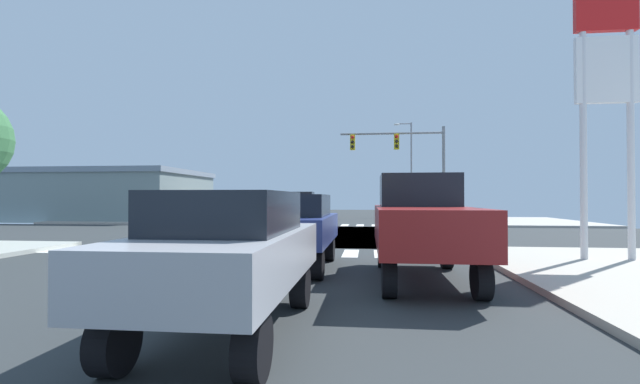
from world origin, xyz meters
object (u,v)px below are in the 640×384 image
object	(u,v)px
street_lamp	(409,161)
pickup_outer_3	(305,203)
traffic_signal_mast	(403,153)
gas_station_sign	(606,68)
sedan_leading_2	(296,225)
bank_building	(104,195)
sedan_queued_1	(229,249)
pickup_middle_2	(422,221)
pickup_crossing_1	(254,204)

from	to	relation	value
street_lamp	pickup_outer_3	size ratio (longest dim) A/B	1.79
traffic_signal_mast	gas_station_sign	size ratio (longest dim) A/B	0.88
traffic_signal_mast	sedan_leading_2	size ratio (longest dim) A/B	1.58
street_lamp	sedan_leading_2	world-z (taller)	street_lamp
bank_building	sedan_leading_2	xyz separation A→B (m)	(20.08, -22.95, -0.91)
gas_station_sign	street_lamp	world-z (taller)	street_lamp
sedan_leading_2	gas_station_sign	bearing A→B (deg)	11.01
traffic_signal_mast	sedan_queued_1	size ratio (longest dim) A/B	1.58
traffic_signal_mast	pickup_middle_2	xyz separation A→B (m)	(-1.01, -18.95, -3.46)
sedan_queued_1	sedan_leading_2	xyz separation A→B (m)	(0.00, 5.31, 0.00)
gas_station_sign	pickup_crossing_1	size ratio (longest dim) A/B	1.51
traffic_signal_mast	street_lamp	distance (m)	14.25
traffic_signal_mast	pickup_crossing_1	world-z (taller)	traffic_signal_mast
traffic_signal_mast	sedan_queued_1	bearing A→B (deg)	-99.83
sedan_queued_1	bank_building	bearing A→B (deg)	125.39
sedan_leading_2	pickup_crossing_1	bearing A→B (deg)	107.76
sedan_queued_1	pickup_middle_2	xyz separation A→B (m)	(3.00, 4.21, 0.17)
gas_station_sign	sedan_leading_2	xyz separation A→B (m)	(-8.23, -1.60, -4.20)
traffic_signal_mast	sedan_leading_2	world-z (taller)	traffic_signal_mast
pickup_outer_3	pickup_crossing_1	bearing A→B (deg)	64.88
pickup_crossing_1	gas_station_sign	bearing A→B (deg)	126.94
sedan_queued_1	pickup_outer_3	world-z (taller)	pickup_outer_3
street_lamp	bank_building	distance (m)	27.51
gas_station_sign	street_lamp	size ratio (longest dim) A/B	0.85
pickup_crossing_1	pickup_outer_3	bearing A→B (deg)	-115.12
bank_building	pickup_outer_3	bearing A→B (deg)	18.27
bank_building	sedan_leading_2	distance (m)	30.51
gas_station_sign	traffic_signal_mast	bearing A→B (deg)	104.56
traffic_signal_mast	sedan_leading_2	xyz separation A→B (m)	(-4.01, -17.85, -3.64)
street_lamp	bank_building	world-z (taller)	street_lamp
bank_building	pickup_outer_3	size ratio (longest dim) A/B	3.29
pickup_crossing_1	sedan_leading_2	world-z (taller)	pickup_crossing_1
gas_station_sign	pickup_middle_2	world-z (taller)	gas_station_sign
pickup_middle_2	sedan_queued_1	bearing A→B (deg)	-125.47
gas_station_sign	sedan_leading_2	world-z (taller)	gas_station_sign
pickup_crossing_1	sedan_queued_1	size ratio (longest dim) A/B	1.19
street_lamp	pickup_middle_2	bearing A→B (deg)	-94.66
pickup_middle_2	traffic_signal_mast	bearing A→B (deg)	86.94
gas_station_sign	bank_building	world-z (taller)	gas_station_sign
sedan_leading_2	pickup_outer_3	size ratio (longest dim) A/B	0.84
traffic_signal_mast	pickup_outer_3	world-z (taller)	traffic_signal_mast
street_lamp	pickup_crossing_1	bearing A→B (deg)	-141.44
pickup_outer_3	gas_station_sign	bearing A→B (deg)	114.65
pickup_middle_2	pickup_outer_3	world-z (taller)	same
pickup_crossing_1	sedan_queued_1	distance (m)	28.06
street_lamp	bank_building	size ratio (longest dim) A/B	0.54
bank_building	pickup_middle_2	bearing A→B (deg)	-46.19
sedan_leading_2	traffic_signal_mast	bearing A→B (deg)	77.33
traffic_signal_mast	bank_building	bearing A→B (deg)	168.04
bank_building	sedan_leading_2	size ratio (longest dim) A/B	3.91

